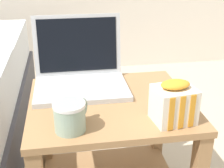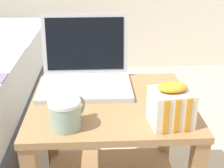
{
  "view_description": "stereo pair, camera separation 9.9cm",
  "coord_description": "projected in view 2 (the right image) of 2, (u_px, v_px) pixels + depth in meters",
  "views": [
    {
      "loc": [
        -0.15,
        -0.94,
        0.98
      ],
      "look_at": [
        0.0,
        -0.04,
        0.57
      ],
      "focal_mm": 50.0,
      "sensor_mm": 36.0,
      "label": 1
    },
    {
      "loc": [
        -0.05,
        -0.95,
        0.98
      ],
      "look_at": [
        0.0,
        -0.04,
        0.57
      ],
      "focal_mm": 50.0,
      "sensor_mm": 36.0,
      "label": 2
    }
  ],
  "objects": [
    {
      "name": "cell_phone",
      "position": [
        165.0,
        99.0,
        1.07
      ],
      "size": [
        0.12,
        0.16,
        0.01
      ],
      "color": "#B7BABC",
      "rests_on": "bedside_table"
    },
    {
      "name": "laptop",
      "position": [
        85.0,
        72.0,
        1.18
      ],
      "size": [
        0.34,
        0.28,
        0.25
      ],
      "color": "#B7BABC",
      "rests_on": "bedside_table"
    },
    {
      "name": "snack_bag",
      "position": [
        171.0,
        106.0,
        0.91
      ],
      "size": [
        0.13,
        0.12,
        0.13
      ],
      "color": "silver",
      "rests_on": "bedside_table"
    },
    {
      "name": "mug_front_left",
      "position": [
        66.0,
        112.0,
        0.9
      ],
      "size": [
        0.1,
        0.11,
        0.09
      ],
      "color": "#8CA593",
      "rests_on": "bedside_table"
    },
    {
      "name": "bedside_table",
      "position": [
        111.0,
        144.0,
        1.14
      ],
      "size": [
        0.55,
        0.48,
        0.49
      ],
      "color": "#997047",
      "rests_on": "ground_plane"
    }
  ]
}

